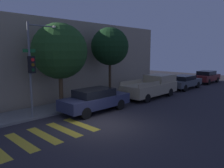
# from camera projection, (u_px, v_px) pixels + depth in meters

# --- Properties ---
(ground_plane) EXTENTS (60.00, 60.00, 0.00)m
(ground_plane) POSITION_uv_depth(u_px,v_px,m) (101.00, 125.00, 11.24)
(ground_plane) COLOR #2D2B30
(sidewalk) EXTENTS (26.00, 2.35, 0.14)m
(sidewalk) POSITION_uv_depth(u_px,v_px,m) (55.00, 108.00, 14.25)
(sidewalk) COLOR slate
(sidewalk) RESTS_ON ground
(building_row) EXTENTS (26.00, 6.00, 6.09)m
(building_row) POSITION_uv_depth(u_px,v_px,m) (22.00, 61.00, 16.96)
(building_row) COLOR gray
(building_row) RESTS_ON ground
(crosswalk) EXTENTS (5.63, 2.60, 0.00)m
(crosswalk) POSITION_uv_depth(u_px,v_px,m) (33.00, 139.00, 9.46)
(crosswalk) COLOR gold
(crosswalk) RESTS_ON ground
(traffic_light_pole) EXTENTS (2.10, 0.56, 5.30)m
(traffic_light_pole) POSITION_uv_depth(u_px,v_px,m) (37.00, 57.00, 11.90)
(traffic_light_pole) COLOR slate
(traffic_light_pole) RESTS_ON ground
(sedan_near_corner) EXTENTS (4.62, 1.75, 1.46)m
(sedan_near_corner) POSITION_uv_depth(u_px,v_px,m) (95.00, 100.00, 13.62)
(sedan_near_corner) COLOR #2D3351
(sedan_near_corner) RESTS_ON ground
(pickup_truck) EXTENTS (5.39, 2.03, 1.79)m
(pickup_truck) POSITION_uv_depth(u_px,v_px,m) (152.00, 86.00, 18.03)
(pickup_truck) COLOR tan
(pickup_truck) RESTS_ON ground
(sedan_middle) EXTENTS (4.66, 1.84, 1.37)m
(sedan_middle) POSITION_uv_depth(u_px,v_px,m) (184.00, 82.00, 22.11)
(sedan_middle) COLOR #4C5156
(sedan_middle) RESTS_ON ground
(sedan_far_end) EXTENTS (4.41, 1.79, 1.47)m
(sedan_far_end) POSITION_uv_depth(u_px,v_px,m) (206.00, 77.00, 26.28)
(sedan_far_end) COLOR maroon
(sedan_far_end) RESTS_ON ground
(tree_near_corner) EXTENTS (3.51, 3.51, 5.53)m
(tree_near_corner) POSITION_uv_depth(u_px,v_px,m) (60.00, 51.00, 13.73)
(tree_near_corner) COLOR #4C3823
(tree_near_corner) RESTS_ON ground
(tree_midblock) EXTENTS (2.92, 2.92, 5.60)m
(tree_midblock) POSITION_uv_depth(u_px,v_px,m) (110.00, 47.00, 16.86)
(tree_midblock) COLOR #42301E
(tree_midblock) RESTS_ON ground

